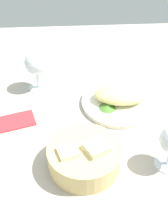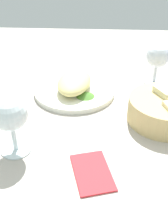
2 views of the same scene
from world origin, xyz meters
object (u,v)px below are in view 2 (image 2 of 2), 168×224
plate (75,91)px  folded_napkin (92,171)px  bread_basket (165,109)px  wine_glass_far (158,58)px  wine_glass_near (10,116)px

plate → folded_napkin: 32.31cm
bread_basket → folded_napkin: 25.89cm
wine_glass_far → folded_napkin: bearing=-24.6°
plate → wine_glass_far: (-8.35, 24.63, 7.53)cm
plate → bread_basket: bearing=61.8°
bread_basket → wine_glass_far: size_ratio=1.44×
bread_basket → wine_glass_far: 21.60cm
wine_glass_near → folded_napkin: 19.76cm
bread_basket → wine_glass_near: (13.22, -34.10, 5.78)cm
wine_glass_near → wine_glass_far: size_ratio=1.07×
plate → wine_glass_far: 27.08cm
plate → folded_napkin: (31.70, 6.29, -0.30)cm
wine_glass_far → folded_napkin: size_ratio=1.13×
plate → folded_napkin: bearing=11.2°
wine_glass_far → wine_glass_near: bearing=-45.8°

